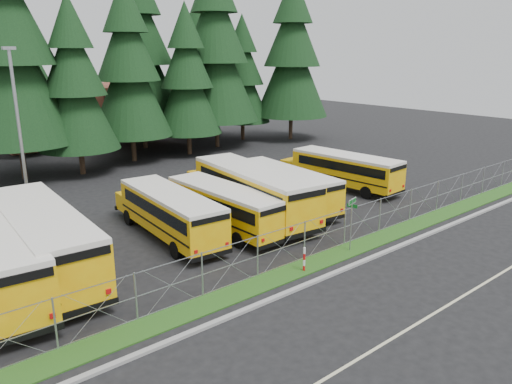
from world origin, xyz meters
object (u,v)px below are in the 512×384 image
Objects in this scene: striped_bollard at (304,260)px; light_standard at (19,129)px; bus_east at (342,171)px; street_sign at (352,214)px; bus_3 at (168,214)px; bus_4 at (221,208)px; bus_1 at (41,241)px; bus_5 at (250,192)px; bus_6 at (282,188)px.

striped_bollard is 18.53m from light_standard.
bus_east is 12.25m from street_sign.
street_sign is at bearing -141.88° from bus_east.
bus_4 is (2.94, -0.85, -0.03)m from bus_3.
bus_1 reaches higher than bus_5.
bus_5 is 1.19× the size of bus_east.
bus_east is 21.78m from light_standard.
bus_4 is 2.80m from bus_5.
bus_east is at bearing 11.06° from bus_5.
bus_6 is 9.89m from striped_bollard.
bus_3 is at bearing 107.58° from striped_bollard.
bus_east is at bearing 6.12° from bus_1.
striped_bollard is at bearing -65.58° from light_standard.
bus_4 is 0.97× the size of light_standard.
light_standard reaches higher than bus_5.
bus_5 is 1.17× the size of light_standard.
striped_bollard is at bearing -176.52° from street_sign.
street_sign reaches higher than bus_3.
light_standard is (1.97, 8.71, 3.91)m from bus_1.
bus_1 is 1.24× the size of bus_4.
light_standard reaches higher than bus_1.
bus_3 is at bearing -174.98° from bus_6.
light_standard is (-7.39, 16.27, 4.90)m from striped_bollard.
bus_3 reaches higher than bus_4.
striped_bollard is at bearing -105.48° from bus_5.
bus_4 is 7.13m from striped_bollard.
bus_3 is at bearing -175.19° from bus_5.
bus_east is at bearing -21.27° from light_standard.
street_sign reaches higher than striped_bollard.
bus_east is at bearing 42.76° from street_sign.
light_standard reaches higher than bus_east.
bus_east is 0.98× the size of light_standard.
bus_1 is 21.91m from bus_east.
light_standard is at bearing 147.55° from bus_5.
bus_east is at bearing 5.86° from bus_4.
bus_1 is 1.02× the size of bus_5.
bus_3 is at bearing -59.69° from light_standard.
bus_1 is at bearing -173.41° from bus_6.
bus_3 reaches higher than bus_east.
light_standard is (-4.87, 8.34, 4.19)m from bus_3.
bus_5 is at bearing 93.16° from street_sign.
bus_1 reaches higher than bus_east.
bus_1 is 1.21× the size of bus_3.
bus_4 is 0.99× the size of bus_east.
light_standard is at bearing 129.46° from bus_4.
street_sign is 2.34× the size of striped_bollard.
bus_4 is 8.18× the size of striped_bollard.
bus_6 is 1.01× the size of bus_east.
bus_1 is at bearing 141.05° from striped_bollard.
street_sign is at bearing -101.87° from bus_6.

